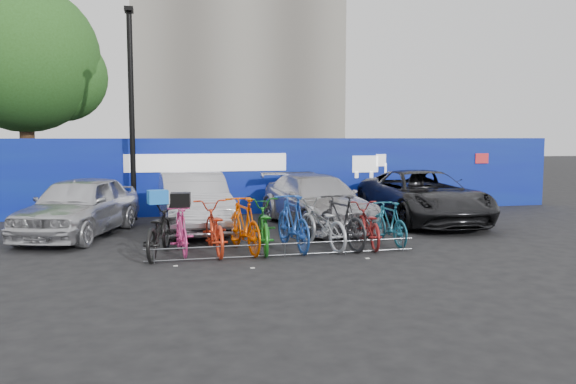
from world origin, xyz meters
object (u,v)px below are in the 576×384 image
object	(u,v)px
bike_4	(263,226)
bike_9	(389,223)
bike_6	(322,224)
bike_1	(181,231)
bike_3	(244,225)
bike_2	(214,228)
bike_8	(368,225)
car_1	(193,202)
lamppost	(132,108)
bike_rack	(285,249)
car_3	(422,196)
tree	(31,62)
car_2	(316,201)
bike_5	(293,222)
bike_0	(158,230)
bike_7	(341,221)
car_0	(79,206)

from	to	relation	value
bike_4	bike_9	xyz separation A→B (m)	(2.91, 0.01, -0.04)
bike_6	bike_4	bearing A→B (deg)	-12.22
bike_1	bike_3	xyz separation A→B (m)	(1.31, -0.08, 0.10)
bike_2	bike_1	bearing A→B (deg)	-4.12
bike_2	bike_8	xyz separation A→B (m)	(3.42, -0.06, -0.05)
car_1	lamppost	bearing A→B (deg)	122.05
lamppost	bike_2	xyz separation A→B (m)	(1.83, -5.27, -2.73)
bike_rack	bike_4	world-z (taller)	bike_4
car_3	bike_8	xyz separation A→B (m)	(-2.86, -3.08, -0.26)
bike_3	tree	bearing A→B (deg)	-68.93
car_1	bike_1	world-z (taller)	car_1
car_2	bike_8	xyz separation A→B (m)	(0.35, -2.95, -0.22)
bike_3	bike_9	bearing A→B (deg)	171.55
car_1	car_3	distance (m)	6.51
bike_5	bike_8	world-z (taller)	bike_5
tree	bike_5	xyz separation A→B (m)	(7.11, -9.98, -4.46)
bike_2	tree	bearing A→B (deg)	-64.63
bike_0	bike_rack	bearing A→B (deg)	176.53
bike_rack	bike_9	bearing A→B (deg)	16.16
bike_0	car_3	bearing A→B (deg)	-145.42
bike_6	bike_9	distance (m)	1.61
car_1	bike_7	distance (m)	4.33
bike_4	bike_rack	bearing A→B (deg)	119.46
bike_7	bike_8	distance (m)	0.65
bike_0	bike_1	xyz separation A→B (m)	(0.46, 0.04, -0.04)
bike_3	bike_5	size ratio (longest dim) A/B	0.98
car_3	bike_0	world-z (taller)	car_3
bike_2	bike_6	xyz separation A→B (m)	(2.37, 0.02, -0.00)
tree	bike_1	xyz separation A→B (m)	(4.73, -9.91, -4.57)
lamppost	car_2	size ratio (longest dim) A/B	1.26
bike_0	bike_2	world-z (taller)	bike_0
car_3	car_1	bearing A→B (deg)	-177.03
car_3	bike_8	distance (m)	4.21
car_0	car_3	distance (m)	9.31
bike_5	bike_7	bearing A→B (deg)	171.27
car_0	bike_3	world-z (taller)	car_0
car_2	bike_1	bearing A→B (deg)	-149.73
bike_0	bike_9	distance (m)	5.11
bike_3	bike_9	distance (m)	3.34
lamppost	bike_7	distance (m)	7.57
lamppost	bike_0	size ratio (longest dim) A/B	2.96
bike_6	bike_8	xyz separation A→B (m)	(1.05, -0.08, -0.05)
car_2	car_3	distance (m)	3.21
car_1	bike_3	world-z (taller)	car_1
bike_8	bike_9	world-z (taller)	bike_9
car_1	bike_2	size ratio (longest dim) A/B	2.22
car_2	bike_4	xyz separation A→B (m)	(-2.01, -2.88, -0.16)
bike_0	bike_5	world-z (taller)	bike_5
car_2	bike_5	bearing A→B (deg)	-122.23
lamppost	car_0	distance (m)	3.73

